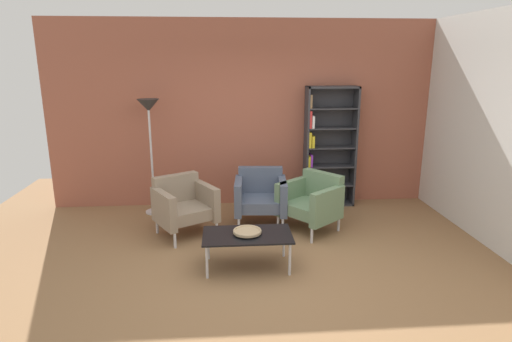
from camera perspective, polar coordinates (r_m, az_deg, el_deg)
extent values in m
plane|color=olive|center=(4.89, 1.99, -13.37)|extent=(8.32, 8.32, 0.00)
cube|color=#9E5642|center=(6.82, -0.22, 7.57)|extent=(6.40, 0.12, 2.90)
cube|color=silver|center=(5.99, 29.84, 4.61)|extent=(0.12, 5.20, 2.90)
cube|color=#333338|center=(6.78, 6.71, 3.14)|extent=(0.03, 0.30, 1.90)
cube|color=#333338|center=(6.97, 12.95, 3.18)|extent=(0.03, 0.30, 1.90)
cube|color=#333338|center=(6.74, 10.23, 10.98)|extent=(0.80, 0.30, 0.03)
cube|color=#333338|center=(7.11, 9.54, -4.23)|extent=(0.80, 0.30, 0.03)
cube|color=#333338|center=(7.00, 9.59, 3.40)|extent=(0.80, 0.02, 1.90)
cube|color=#333338|center=(7.01, 9.65, -1.75)|extent=(0.76, 0.28, 0.02)
cube|color=#333338|center=(6.93, 9.76, 0.68)|extent=(0.76, 0.28, 0.02)
cube|color=#333338|center=(6.86, 9.87, 3.17)|extent=(0.76, 0.28, 0.02)
cube|color=#333338|center=(6.81, 9.99, 5.70)|extent=(0.76, 0.28, 0.02)
cube|color=#333338|center=(6.77, 10.10, 8.26)|extent=(0.76, 0.28, 0.02)
cube|color=blue|center=(6.96, 6.78, -3.24)|extent=(0.03, 0.23, 0.25)
cube|color=blue|center=(6.95, 7.09, -3.41)|extent=(0.03, 0.19, 0.21)
cube|color=purple|center=(6.87, 6.88, -0.95)|extent=(0.03, 0.22, 0.21)
cube|color=yellow|center=(6.89, 7.26, -0.95)|extent=(0.04, 0.23, 0.21)
cube|color=yellow|center=(6.78, 7.02, 1.34)|extent=(0.04, 0.18, 0.17)
cube|color=purple|center=(6.80, 7.32, 1.43)|extent=(0.03, 0.20, 0.19)
cube|color=yellow|center=(6.72, 7.11, 4.18)|extent=(0.04, 0.19, 0.24)
cube|color=yellow|center=(6.73, 7.54, 3.93)|extent=(0.04, 0.19, 0.18)
cube|color=red|center=(6.68, 7.17, 6.88)|extent=(0.04, 0.21, 0.27)
cube|color=white|center=(6.67, 7.56, 6.53)|extent=(0.04, 0.18, 0.19)
cube|color=olive|center=(6.65, 7.21, 9.25)|extent=(0.03, 0.23, 0.20)
cube|color=black|center=(4.84, -1.17, -8.54)|extent=(1.00, 0.56, 0.02)
cylinder|color=silver|center=(4.71, -6.58, -11.99)|extent=(0.03, 0.03, 0.38)
cylinder|color=silver|center=(4.76, 4.54, -11.65)|extent=(0.03, 0.03, 0.38)
cylinder|color=silver|center=(5.13, -6.40, -9.68)|extent=(0.03, 0.03, 0.38)
cylinder|color=silver|center=(5.17, 3.75, -9.40)|extent=(0.03, 0.03, 0.38)
cylinder|color=tan|center=(4.83, -1.17, -8.32)|extent=(0.13, 0.13, 0.02)
cylinder|color=tan|center=(4.83, -1.17, -8.10)|extent=(0.32, 0.32, 0.02)
torus|color=tan|center=(4.82, -1.17, -7.97)|extent=(0.32, 0.32, 0.02)
cube|color=#4C566B|center=(6.08, 0.61, -4.28)|extent=(0.68, 0.63, 0.16)
cube|color=#4C566B|center=(6.26, 0.59, -1.13)|extent=(0.65, 0.17, 0.38)
cube|color=#4C566B|center=(6.03, -2.34, -3.35)|extent=(0.15, 0.63, 0.46)
cube|color=#4C566B|center=(6.04, 3.56, -3.34)|extent=(0.15, 0.63, 0.46)
cylinder|color=silver|center=(5.87, -2.32, -7.11)|extent=(0.04, 0.04, 0.24)
cylinder|color=silver|center=(5.87, 3.59, -7.10)|extent=(0.04, 0.04, 0.24)
cylinder|color=silver|center=(6.41, -2.12, -5.18)|extent=(0.04, 0.04, 0.24)
cylinder|color=silver|center=(6.41, 3.27, -5.17)|extent=(0.04, 0.04, 0.24)
cube|color=gray|center=(5.80, -9.43, -5.44)|extent=(0.85, 0.82, 0.16)
cube|color=gray|center=(5.95, -10.66, -2.24)|extent=(0.61, 0.43, 0.38)
cube|color=gray|center=(5.63, -12.24, -5.02)|extent=(0.40, 0.59, 0.46)
cube|color=gray|center=(5.88, -6.66, -3.93)|extent=(0.40, 0.59, 0.46)
cylinder|color=silver|center=(5.50, -10.78, -8.92)|extent=(0.04, 0.04, 0.24)
cylinder|color=silver|center=(5.74, -5.27, -7.66)|extent=(0.04, 0.04, 0.24)
cylinder|color=silver|center=(6.00, -13.07, -7.00)|extent=(0.04, 0.04, 0.24)
cylinder|color=silver|center=(6.22, -7.93, -5.94)|extent=(0.04, 0.04, 0.24)
cube|color=slate|center=(5.92, 7.18, -4.95)|extent=(0.85, 0.86, 0.16)
cube|color=slate|center=(6.04, 8.89, -1.92)|extent=(0.50, 0.57, 0.38)
cube|color=slate|center=(6.06, 4.83, -3.31)|extent=(0.54, 0.47, 0.46)
cube|color=slate|center=(5.69, 9.50, -4.69)|extent=(0.54, 0.47, 0.46)
cylinder|color=silver|center=(5.95, 2.96, -6.78)|extent=(0.04, 0.04, 0.24)
cylinder|color=silver|center=(5.59, 7.46, -8.37)|extent=(0.04, 0.04, 0.24)
cylinder|color=silver|center=(6.36, 6.59, -5.42)|extent=(0.04, 0.04, 0.24)
cylinder|color=silver|center=(6.02, 10.98, -6.79)|extent=(0.04, 0.04, 0.24)
cylinder|color=silver|center=(6.82, -13.33, -5.28)|extent=(0.28, 0.28, 0.02)
cylinder|color=silver|center=(6.59, -13.76, 1.59)|extent=(0.03, 0.03, 1.65)
cone|color=#2D2D2D|center=(6.46, -14.20, 8.51)|extent=(0.32, 0.32, 0.18)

